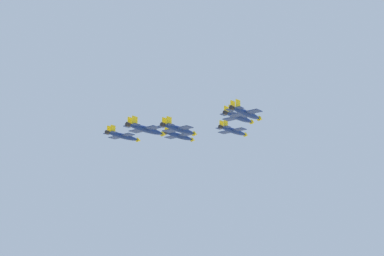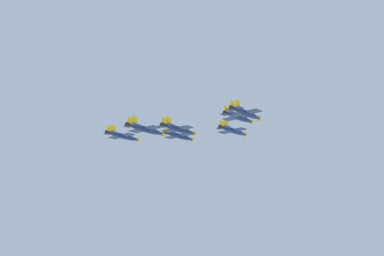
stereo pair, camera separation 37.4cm
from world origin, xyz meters
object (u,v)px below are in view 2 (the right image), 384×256
at_px(jet_lead, 234,131).
at_px(jet_slot_rear, 179,129).
at_px(jet_trailing, 146,129).
at_px(jet_right_outer, 246,113).
at_px(jet_left_outer, 123,136).
at_px(jet_right_wingman, 239,117).
at_px(jet_left_wingman, 179,136).

distance_m(jet_lead, jet_slot_rear, 33.19).
xyz_separation_m(jet_slot_rear, jet_trailing, (-12.63, 10.35, -3.30)).
bearing_deg(jet_trailing, jet_right_outer, -59.24).
bearing_deg(jet_slot_rear, jet_right_outer, -89.39).
bearing_deg(jet_left_outer, jet_trailing, -120.44).
distance_m(jet_lead, jet_trailing, 49.85).
xyz_separation_m(jet_right_wingman, jet_right_outer, (-21.43, -0.39, -4.69)).
distance_m(jet_left_wingman, jet_left_outer, 21.45).
bearing_deg(jet_left_outer, jet_lead, -40.34).
xyz_separation_m(jet_right_outer, jet_slot_rear, (17.59, 21.47, -0.65)).
height_order(jet_left_outer, jet_trailing, jet_left_outer).
bearing_deg(jet_right_outer, jet_right_wingman, 39.72).
relative_size(jet_left_wingman, jet_trailing, 0.99).
distance_m(jet_right_wingman, jet_right_outer, 21.94).
bearing_deg(jet_left_wingman, jet_right_outer, -111.18).
distance_m(jet_right_wingman, jet_trailing, 36.52).
distance_m(jet_right_outer, jet_slot_rear, 27.76).
bearing_deg(jet_trailing, jet_right_wingman, -22.73).
distance_m(jet_left_wingman, jet_slot_rear, 21.62).
height_order(jet_left_outer, jet_slot_rear, jet_left_outer).
height_order(jet_lead, jet_trailing, jet_lead).
bearing_deg(jet_left_wingman, jet_right_wingman, -89.76).
distance_m(jet_lead, jet_left_outer, 43.05).
xyz_separation_m(jet_lead, jet_left_wingman, (-3.84, 21.08, -3.02)).
bearing_deg(jet_trailing, jet_left_wingman, 23.32).
height_order(jet_lead, jet_right_wingman, jet_lead).
xyz_separation_m(jet_left_wingman, jet_right_wingman, (-17.59, -21.48, 2.44)).
xyz_separation_m(jet_lead, jet_left_outer, (-7.68, 42.17, -4.04)).
bearing_deg(jet_slot_rear, jet_trailing, -179.38).
bearing_deg(jet_trailing, jet_lead, 0.29).
height_order(jet_left_wingman, jet_right_wingman, jet_right_wingman).
bearing_deg(jet_lead, jet_slot_rear, -179.17).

